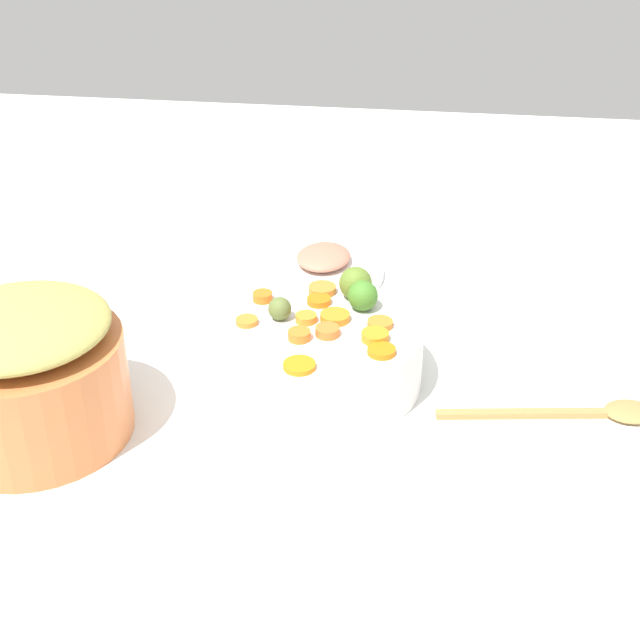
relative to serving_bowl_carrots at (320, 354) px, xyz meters
The scene contains 22 objects.
tabletop 0.06m from the serving_bowl_carrots, 164.21° to the right, with size 2.40×2.40×0.02m, color silver.
serving_bowl_carrots is the anchor object (origin of this frame).
metal_pot 0.35m from the serving_bowl_carrots, 63.97° to the right, with size 0.23×0.23×0.13m, color #D2733F.
stuffing_mound 0.37m from the serving_bowl_carrots, 63.97° to the right, with size 0.20×0.20×0.04m, color tan.
carrot_slice_0 0.05m from the serving_bowl_carrots, 32.97° to the left, with size 0.03×0.03×0.01m, color orange.
carrot_slice_1 0.05m from the serving_bowl_carrots, 139.93° to the left, with size 0.04×0.04×0.01m, color orange.
carrot_slice_2 0.11m from the serving_bowl_carrots, 124.12° to the right, with size 0.03×0.03×0.01m, color orange.
carrot_slice_3 0.10m from the serving_bowl_carrots, 86.88° to the right, with size 0.03×0.03×0.01m, color orange.
carrot_slice_4 0.11m from the serving_bowl_carrots, ahead, with size 0.04×0.04×0.01m, color orange.
carrot_slice_5 0.10m from the serving_bowl_carrots, behind, with size 0.04×0.04×0.01m, color orange.
carrot_slice_6 0.09m from the serving_bowl_carrots, 99.27° to the left, with size 0.03×0.03×0.01m, color orange.
carrot_slice_7 0.05m from the serving_bowl_carrots, 120.03° to the right, with size 0.03×0.03×0.01m, color orange.
carrot_slice_8 0.11m from the serving_bowl_carrots, 57.65° to the left, with size 0.03×0.03×0.01m, color orange.
carrot_slice_9 0.08m from the serving_bowl_carrots, behind, with size 0.03×0.03×0.01m, color orange.
carrot_slice_10 0.06m from the serving_bowl_carrots, 32.36° to the right, with size 0.03×0.03×0.01m, color orange.
carrot_slice_11 0.09m from the serving_bowl_carrots, 72.98° to the left, with size 0.03×0.03×0.01m, color orange.
brussels_sprout_0 0.08m from the serving_bowl_carrots, 103.56° to the right, with size 0.03×0.03×0.03m, color #5D6D35.
brussels_sprout_1 0.09m from the serving_bowl_carrots, 138.10° to the left, with size 0.04×0.04×0.04m, color #447E28.
brussels_sprout_2 0.11m from the serving_bowl_carrots, 156.73° to the left, with size 0.04×0.04×0.04m, color olive.
wooden_spoon 0.34m from the serving_bowl_carrots, 85.14° to the left, with size 0.07×0.27×0.01m.
ham_plate 0.30m from the serving_bowl_carrots, behind, with size 0.21×0.21×0.01m, color white.
ham_slice_main 0.32m from the serving_bowl_carrots, behind, with size 0.10×0.09×0.02m, color #C8745B.
Camera 1 is at (0.96, 0.14, 0.65)m, focal length 48.66 mm.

